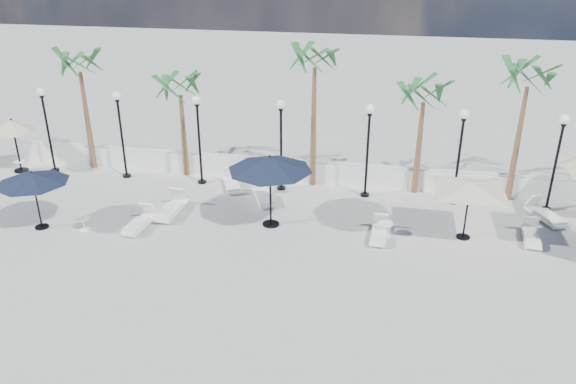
% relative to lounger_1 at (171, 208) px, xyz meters
% --- Properties ---
extents(ground, '(100.00, 100.00, 0.00)m').
position_rel_lounger_1_xyz_m(ground, '(3.63, -3.38, -0.25)').
color(ground, '#AEAFA9').
rests_on(ground, ground).
extents(balustrade, '(26.00, 0.30, 1.01)m').
position_rel_lounger_1_xyz_m(balustrade, '(3.63, 4.12, 0.22)').
color(balustrade, white).
rests_on(balustrade, ground).
extents(lamppost_0, '(0.36, 0.36, 3.84)m').
position_rel_lounger_1_xyz_m(lamppost_0, '(-6.87, 3.12, 2.24)').
color(lamppost_0, black).
rests_on(lamppost_0, ground).
extents(lamppost_1, '(0.36, 0.36, 3.84)m').
position_rel_lounger_1_xyz_m(lamppost_1, '(-3.37, 3.12, 2.24)').
color(lamppost_1, black).
rests_on(lamppost_1, ground).
extents(lamppost_2, '(0.36, 0.36, 3.84)m').
position_rel_lounger_1_xyz_m(lamppost_2, '(0.13, 3.12, 2.24)').
color(lamppost_2, black).
rests_on(lamppost_2, ground).
extents(lamppost_3, '(0.36, 0.36, 3.84)m').
position_rel_lounger_1_xyz_m(lamppost_3, '(3.63, 3.12, 2.24)').
color(lamppost_3, black).
rests_on(lamppost_3, ground).
extents(lamppost_4, '(0.36, 0.36, 3.84)m').
position_rel_lounger_1_xyz_m(lamppost_4, '(7.13, 3.12, 2.24)').
color(lamppost_4, black).
rests_on(lamppost_4, ground).
extents(lamppost_5, '(0.36, 0.36, 3.84)m').
position_rel_lounger_1_xyz_m(lamppost_5, '(10.63, 3.12, 2.24)').
color(lamppost_5, black).
rests_on(lamppost_5, ground).
extents(lamppost_6, '(0.36, 0.36, 3.84)m').
position_rel_lounger_1_xyz_m(lamppost_6, '(14.13, 3.12, 2.24)').
color(lamppost_6, black).
rests_on(lamppost_6, ground).
extents(palm_0, '(2.60, 2.60, 5.50)m').
position_rel_lounger_1_xyz_m(palm_0, '(-5.37, 3.92, 4.29)').
color(palm_0, brown).
rests_on(palm_0, ground).
extents(palm_1, '(2.60, 2.60, 4.70)m').
position_rel_lounger_1_xyz_m(palm_1, '(-0.87, 3.92, 3.51)').
color(palm_1, brown).
rests_on(palm_1, ground).
extents(palm_2, '(2.60, 2.60, 6.10)m').
position_rel_lounger_1_xyz_m(palm_2, '(4.83, 3.92, 4.87)').
color(palm_2, brown).
rests_on(palm_2, ground).
extents(palm_3, '(2.60, 2.60, 4.90)m').
position_rel_lounger_1_xyz_m(palm_3, '(9.13, 3.92, 3.70)').
color(palm_3, brown).
rests_on(palm_3, ground).
extents(palm_4, '(2.60, 2.60, 5.70)m').
position_rel_lounger_1_xyz_m(palm_4, '(12.83, 3.92, 4.48)').
color(palm_4, brown).
rests_on(palm_4, ground).
extents(lounger_1, '(0.70, 1.99, 0.74)m').
position_rel_lounger_1_xyz_m(lounger_1, '(0.00, 0.00, 0.00)').
color(lounger_1, white).
rests_on(lounger_1, ground).
extents(lounger_2, '(1.24, 1.86, 0.67)m').
position_rel_lounger_1_xyz_m(lounger_2, '(1.55, 2.84, -0.02)').
color(lounger_2, white).
rests_on(lounger_2, ground).
extents(lounger_3, '(1.31, 1.98, 0.71)m').
position_rel_lounger_1_xyz_m(lounger_3, '(3.16, 1.85, -0.01)').
color(lounger_3, white).
rests_on(lounger_3, ground).
extents(lounger_4, '(0.68, 1.80, 0.66)m').
position_rel_lounger_1_xyz_m(lounger_4, '(-0.71, -1.29, -0.03)').
color(lounger_4, white).
rests_on(lounger_4, ground).
extents(lounger_5, '(0.61, 1.70, 0.63)m').
position_rel_lounger_1_xyz_m(lounger_5, '(7.87, -0.36, -0.04)').
color(lounger_5, white).
rests_on(lounger_5, ground).
extents(lounger_6, '(0.70, 1.71, 0.62)m').
position_rel_lounger_1_xyz_m(lounger_6, '(13.08, 0.46, -0.04)').
color(lounger_6, white).
rests_on(lounger_6, ground).
extents(lounger_7, '(1.30, 1.94, 0.70)m').
position_rel_lounger_1_xyz_m(lounger_7, '(13.91, 2.25, -0.01)').
color(lounger_7, white).
rests_on(lounger_7, ground).
extents(side_table_0, '(0.49, 0.49, 0.47)m').
position_rel_lounger_1_xyz_m(side_table_0, '(-8.37, 2.82, 0.04)').
color(side_table_0, white).
rests_on(side_table_0, ground).
extents(side_table_1, '(0.49, 0.49, 0.48)m').
position_rel_lounger_1_xyz_m(side_table_1, '(-2.61, -1.83, 0.04)').
color(side_table_1, white).
rests_on(side_table_1, ground).
extents(side_table_2, '(0.53, 0.53, 0.52)m').
position_rel_lounger_1_xyz_m(side_table_2, '(8.07, -0.20, 0.06)').
color(side_table_2, white).
rests_on(side_table_2, ground).
extents(parasol_navy_left, '(2.52, 2.52, 2.22)m').
position_rel_lounger_1_xyz_m(parasol_navy_left, '(-4.24, -1.96, 1.71)').
color(parasol_navy_left, black).
rests_on(parasol_navy_left, ground).
extents(parasol_navy_mid, '(3.05, 3.05, 2.74)m').
position_rel_lounger_1_xyz_m(parasol_navy_mid, '(3.92, -0.14, 2.16)').
color(parasol_navy_mid, black).
rests_on(parasol_navy_mid, ground).
extents(parasol_cream_sq_a, '(4.65, 4.65, 2.28)m').
position_rel_lounger_1_xyz_m(parasol_cream_sq_a, '(10.78, 0.22, 1.87)').
color(parasol_cream_sq_a, black).
rests_on(parasol_cream_sq_a, ground).
extents(parasol_cream_small, '(2.01, 2.01, 2.47)m').
position_rel_lounger_1_xyz_m(parasol_cream_small, '(-8.37, 2.82, 1.87)').
color(parasol_cream_small, black).
rests_on(parasol_cream_small, ground).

